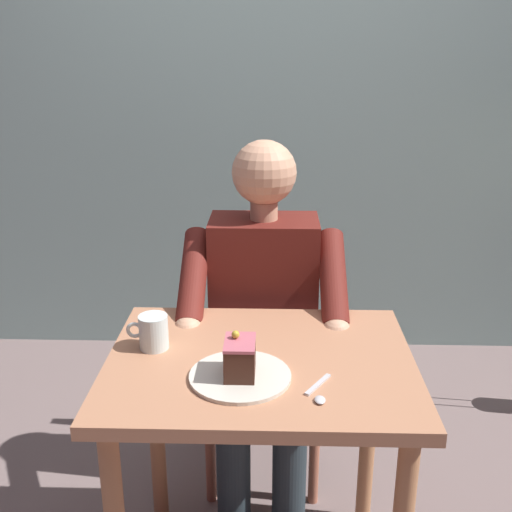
{
  "coord_description": "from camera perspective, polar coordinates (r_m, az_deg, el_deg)",
  "views": [
    {
      "loc": [
        -0.03,
        1.42,
        1.54
      ],
      "look_at": [
        0.01,
        -0.1,
        1.01
      ],
      "focal_mm": 42.89,
      "sensor_mm": 36.0,
      "label": 1
    }
  ],
  "objects": [
    {
      "name": "chair",
      "position": [
        2.28,
        0.74,
        -8.03
      ],
      "size": [
        0.42,
        0.42,
        0.9
      ],
      "color": "#B36A50",
      "rests_on": "ground"
    },
    {
      "name": "cafe_rear_panel",
      "position": [
        3.04,
        1.16,
        18.48
      ],
      "size": [
        6.4,
        0.12,
        3.0
      ],
      "primitive_type": "cube",
      "color": "#93B7B1",
      "rests_on": "ground"
    },
    {
      "name": "coffee_cup",
      "position": [
        1.68,
        -9.59,
        -6.94
      ],
      "size": [
        0.11,
        0.08,
        0.09
      ],
      "color": "white",
      "rests_on": "dining_table"
    },
    {
      "name": "cake_slice",
      "position": [
        1.51,
        -1.51,
        -9.45
      ],
      "size": [
        0.08,
        0.11,
        0.11
      ],
      "color": "#47261B",
      "rests_on": "dessert_plate"
    },
    {
      "name": "dessert_spoon",
      "position": [
        1.48,
        5.9,
        -12.57
      ],
      "size": [
        0.07,
        0.14,
        0.01
      ],
      "color": "silver",
      "rests_on": "dining_table"
    },
    {
      "name": "dining_table",
      "position": [
        1.69,
        0.4,
        -13.21
      ],
      "size": [
        0.81,
        0.63,
        0.76
      ],
      "color": "tan",
      "rests_on": "ground"
    },
    {
      "name": "dessert_plate",
      "position": [
        1.54,
        -1.49,
        -11.13
      ],
      "size": [
        0.25,
        0.25,
        0.01
      ],
      "primitive_type": "cylinder",
      "color": "silver",
      "rests_on": "dining_table"
    },
    {
      "name": "seated_person",
      "position": [
        2.06,
        0.67,
        -6.27
      ],
      "size": [
        0.53,
        0.58,
        1.25
      ],
      "color": "maroon",
      "rests_on": "ground"
    }
  ]
}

